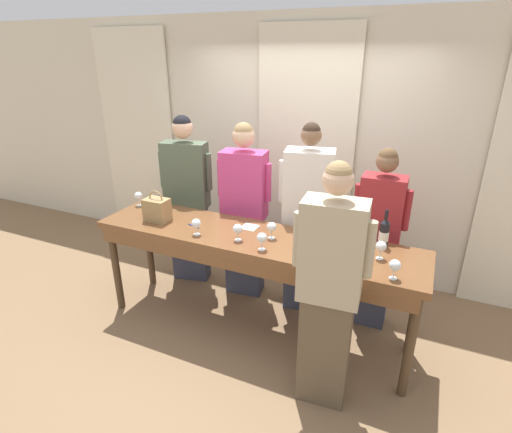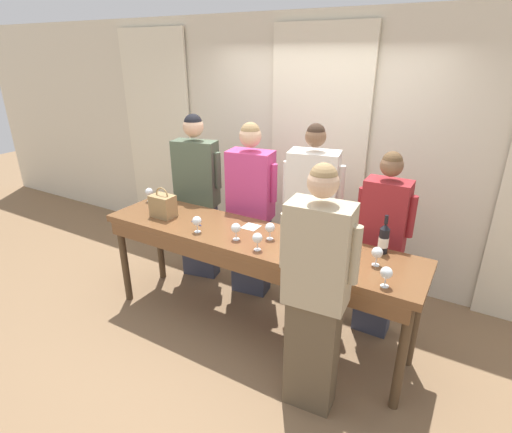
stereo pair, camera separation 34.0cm
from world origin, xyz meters
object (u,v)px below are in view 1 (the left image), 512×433
wine_glass_back_mid (272,227)px  guest_striped_shirt (377,240)px  wine_bottle (384,233)px  host_pouring (329,291)px  wine_glass_front_mid (395,266)px  wine_glass_center_right (313,224)px  guest_olive_jacket (187,199)px  wine_glass_front_left (238,229)px  wine_glass_center_left (381,247)px  handbag (157,209)px  wine_glass_back_left (196,224)px  guest_cream_sweater (307,221)px  guest_pink_top (244,211)px  wine_glass_center_mid (138,196)px  wine_glass_front_right (262,238)px  tasting_bar (252,246)px

wine_glass_back_mid → guest_striped_shirt: size_ratio=0.09×
wine_glass_back_mid → wine_bottle: bearing=15.0°
host_pouring → guest_striped_shirt: bearing=81.5°
wine_glass_front_mid → wine_glass_center_right: bearing=147.8°
wine_glass_front_mid → guest_olive_jacket: 2.34m
wine_glass_front_left → wine_glass_center_left: size_ratio=1.00×
handbag → wine_glass_back_mid: 1.11m
wine_bottle → wine_glass_back_left: (-1.48, -0.43, -0.02)m
wine_glass_back_mid → host_pouring: 0.84m
guest_cream_sweater → host_pouring: bearing=-65.1°
wine_glass_back_left → guest_pink_top: 0.75m
wine_bottle → wine_glass_front_left: wine_bottle is taller
handbag → guest_striped_shirt: bearing=18.0°
wine_glass_center_left → guest_cream_sweater: (-0.74, 0.53, -0.13)m
guest_olive_jacket → guest_pink_top: bearing=0.0°
handbag → guest_pink_top: (0.59, 0.62, -0.14)m
wine_glass_center_right → guest_pink_top: bearing=157.5°
wine_glass_back_mid → wine_glass_back_left: bearing=-162.2°
wine_glass_front_left → wine_glass_center_mid: same height
wine_glass_back_mid → host_pouring: bearing=-40.0°
handbag → wine_glass_back_mid: handbag is taller
guest_cream_sweater → handbag: bearing=-153.6°
wine_bottle → wine_glass_front_left: size_ratio=2.16×
wine_glass_front_left → guest_olive_jacket: 1.18m
wine_glass_front_right → wine_glass_back_mid: same height
wine_bottle → guest_olive_jacket: guest_olive_jacket is taller
wine_glass_front_mid → guest_pink_top: guest_pink_top is taller
wine_glass_front_mid → guest_pink_top: size_ratio=0.08×
wine_bottle → wine_glass_front_right: bearing=-152.0°
wine_glass_front_mid → wine_glass_back_mid: (-1.01, 0.25, 0.00)m
tasting_bar → wine_glass_front_mid: wine_glass_front_mid is taller
guest_pink_top → tasting_bar: bearing=-58.7°
tasting_bar → wine_glass_back_mid: size_ratio=19.78×
wine_bottle → guest_pink_top: bearing=167.6°
wine_glass_center_mid → wine_glass_front_right: bearing=-13.9°
wine_glass_front_mid → wine_glass_center_left: bearing=116.7°
tasting_bar → guest_pink_top: size_ratio=1.59×
guest_striped_shirt → wine_glass_front_left: bearing=-146.4°
wine_glass_center_right → wine_glass_center_mid: bearing=-178.5°
wine_bottle → wine_glass_center_left: wine_bottle is taller
wine_glass_back_left → wine_glass_front_mid: bearing=-1.8°
wine_glass_front_right → guest_cream_sweater: size_ratio=0.08×
wine_glass_back_left → wine_glass_front_right: bearing=-2.5°
wine_glass_front_right → wine_glass_center_right: bearing=56.0°
handbag → wine_bottle: bearing=9.1°
wine_bottle → wine_glass_front_right: 0.98m
guest_pink_top → host_pouring: 1.57m
wine_glass_front_mid → wine_glass_center_right: 0.84m
tasting_bar → wine_glass_front_left: 0.24m
wine_glass_front_right → wine_glass_back_left: size_ratio=1.00×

